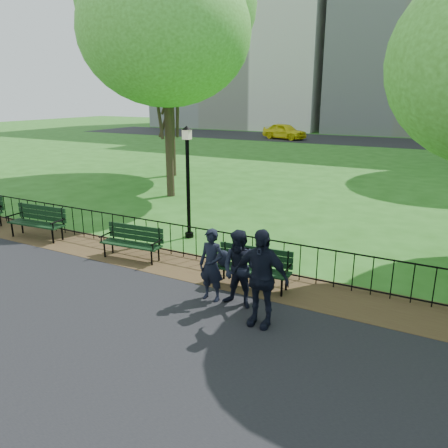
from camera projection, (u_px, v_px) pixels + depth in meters
The scene contains 16 objects.
ground at pixel (220, 307), 8.89m from camera, with size 120.00×120.00×0.00m, color #275B18.
asphalt_path at pixel (101, 408), 6.02m from camera, with size 60.00×9.20×0.01m, color black.
dirt_strip at pixel (251, 280), 10.15m from camera, with size 60.00×1.60×0.01m, color #3E2919.
far_street at pixel (412, 143), 38.40m from camera, with size 70.00×9.00×0.01m, color black.
iron_fence at pixel (260, 254), 10.43m from camera, with size 24.06×0.06×1.00m.
apartment_west at pixel (250, 22), 55.66m from camera, with size 22.00×15.00×26.00m, color silver.
park_bench_main at pixel (243, 261), 9.70m from camera, with size 1.76×0.67×0.98m.
park_bench_left_a at pixel (133, 239), 11.37m from camera, with size 1.71×0.66×0.95m.
park_bench_left_b at pixel (38, 219), 13.00m from camera, with size 1.89×0.72×1.05m.
lamppost at pixel (188, 178), 12.70m from camera, with size 0.30×0.30×3.31m.
tree_near_w at pixel (165, 32), 16.75m from camera, with size 6.67×6.67×9.29m.
tree_mid_w at pixel (167, 3), 20.83m from camera, with size 8.61×8.61×12.00m.
person_left at pixel (212, 265), 8.98m from camera, with size 0.56×0.37×1.54m, color black.
person_mid at pixel (240, 269), 8.68m from camera, with size 0.78×0.41×1.60m, color black.
person_right at pixel (261, 278), 7.95m from camera, with size 1.09×0.45×1.87m, color black.
taxi at pixel (284, 131), 41.65m from camera, with size 1.76×4.38×1.49m, color yellow.
Camera 1 is at (3.90, -7.03, 4.16)m, focal length 35.00 mm.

